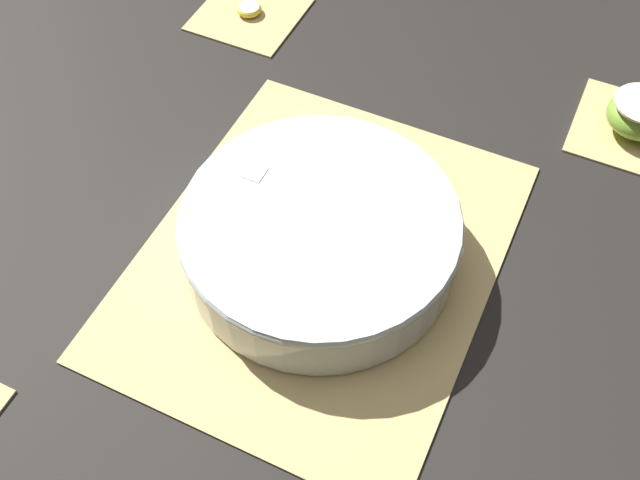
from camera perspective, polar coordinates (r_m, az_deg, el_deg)
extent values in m
plane|color=black|center=(0.83, 0.00, -1.37)|extent=(6.00, 6.00, 0.00)
cube|color=#D6B775|center=(0.83, 0.00, -1.25)|extent=(0.46, 0.37, 0.01)
cube|color=#3D2D19|center=(0.93, 4.72, 7.03)|extent=(0.01, 0.36, 0.00)
cube|color=#3D2D19|center=(0.90, 3.48, 4.89)|extent=(0.01, 0.36, 0.00)
cube|color=#3D2D19|center=(0.87, 2.15, 2.59)|extent=(0.01, 0.36, 0.00)
cube|color=#3D2D19|center=(0.84, 0.74, 0.12)|extent=(0.01, 0.36, 0.00)
cube|color=#3D2D19|center=(0.82, -0.77, -2.52)|extent=(0.01, 0.36, 0.00)
cube|color=#3D2D19|center=(0.79, -2.38, -5.32)|extent=(0.01, 0.36, 0.00)
cube|color=#3D2D19|center=(0.77, -4.10, -8.28)|extent=(0.01, 0.36, 0.00)
cube|color=#3D2D19|center=(0.75, -5.94, -11.39)|extent=(0.01, 0.36, 0.00)
cube|color=#D6B775|center=(1.13, -5.40, 16.82)|extent=(0.14, 0.14, 0.01)
cube|color=#3D2D19|center=(1.14, -5.05, 17.30)|extent=(0.00, 0.14, 0.00)
cube|color=#3D2D19|center=(1.12, -5.77, 16.49)|extent=(0.00, 0.14, 0.00)
cube|color=#3D2D19|center=(1.10, -6.50, 15.65)|extent=(0.00, 0.14, 0.00)
cube|color=#D6B775|center=(1.03, 22.69, 7.77)|extent=(0.14, 0.14, 0.01)
cube|color=#3D2D19|center=(1.05, 22.97, 8.67)|extent=(0.00, 0.14, 0.00)
cube|color=#3D2D19|center=(1.01, 22.47, 6.98)|extent=(0.00, 0.14, 0.00)
cylinder|color=silver|center=(0.80, 0.00, 0.29)|extent=(0.29, 0.29, 0.07)
torus|color=silver|center=(0.78, 0.00, 1.51)|extent=(0.30, 0.30, 0.01)
cylinder|color=#F7EFC6|center=(0.77, 5.25, -6.05)|extent=(0.02, 0.02, 0.01)
cylinder|color=#F7EFC6|center=(0.76, 5.95, -3.12)|extent=(0.03, 0.03, 0.01)
cylinder|color=#F7EFC6|center=(0.80, -5.67, -2.21)|extent=(0.03, 0.03, 0.01)
cylinder|color=#F7EFC6|center=(0.79, 8.00, 2.29)|extent=(0.03, 0.03, 0.01)
cylinder|color=#F7EFC6|center=(0.86, 0.64, 5.97)|extent=(0.02, 0.02, 0.01)
cylinder|color=#F7EFC6|center=(0.83, 7.24, 2.50)|extent=(0.02, 0.02, 0.01)
cylinder|color=#F7EFC6|center=(0.83, -0.93, 5.50)|extent=(0.03, 0.03, 0.01)
cylinder|color=#F7EFC6|center=(0.88, -2.64, 5.54)|extent=(0.03, 0.03, 0.01)
cylinder|color=#F7EFC6|center=(0.74, 0.14, -2.27)|extent=(0.03, 0.03, 0.01)
cylinder|color=#F7EFC6|center=(0.77, -3.80, 0.83)|extent=(0.03, 0.03, 0.01)
cube|color=#EFEACC|center=(0.80, 2.78, 1.52)|extent=(0.03, 0.03, 0.03)
cube|color=#EFEACC|center=(0.82, -4.97, 4.65)|extent=(0.02, 0.02, 0.02)
cube|color=#EFEACC|center=(0.83, -7.43, 0.56)|extent=(0.03, 0.03, 0.03)
cube|color=#EFEACC|center=(0.86, -4.03, 5.57)|extent=(0.03, 0.03, 0.03)
cube|color=#EFEACC|center=(0.74, 3.34, -6.27)|extent=(0.03, 0.03, 0.03)
cube|color=#EFEACC|center=(0.74, 0.07, -6.90)|extent=(0.03, 0.03, 0.03)
cube|color=#EFEACC|center=(0.83, -0.42, 2.44)|extent=(0.03, 0.03, 0.03)
cube|color=#EFEACC|center=(0.77, -4.27, -2.20)|extent=(0.02, 0.02, 0.02)
cube|color=#EFEACC|center=(0.79, 7.55, 0.02)|extent=(0.03, 0.03, 0.03)
cube|color=#EFEACC|center=(0.80, -8.29, -1.52)|extent=(0.03, 0.03, 0.03)
ellipsoid|color=#B2231E|center=(0.79, -6.08, -0.47)|extent=(0.03, 0.02, 0.01)
ellipsoid|color=orange|center=(0.82, 6.24, 3.94)|extent=(0.03, 0.02, 0.01)
ellipsoid|color=orange|center=(0.77, 0.97, 0.05)|extent=(0.03, 0.02, 0.02)
ellipsoid|color=orange|center=(0.84, -3.44, 1.76)|extent=(0.03, 0.02, 0.01)
ellipsoid|color=orange|center=(0.80, -3.19, 1.72)|extent=(0.03, 0.01, 0.01)
ellipsoid|color=#B2231E|center=(0.87, 5.04, 4.91)|extent=(0.03, 0.02, 0.01)
ellipsoid|color=#7FAD38|center=(1.02, 23.13, 8.72)|extent=(0.08, 0.08, 0.04)
cylinder|color=#F7EFC6|center=(1.13, -5.43, 17.13)|extent=(0.03, 0.03, 0.01)
torus|color=yellow|center=(1.13, -5.43, 17.13)|extent=(0.04, 0.04, 0.01)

